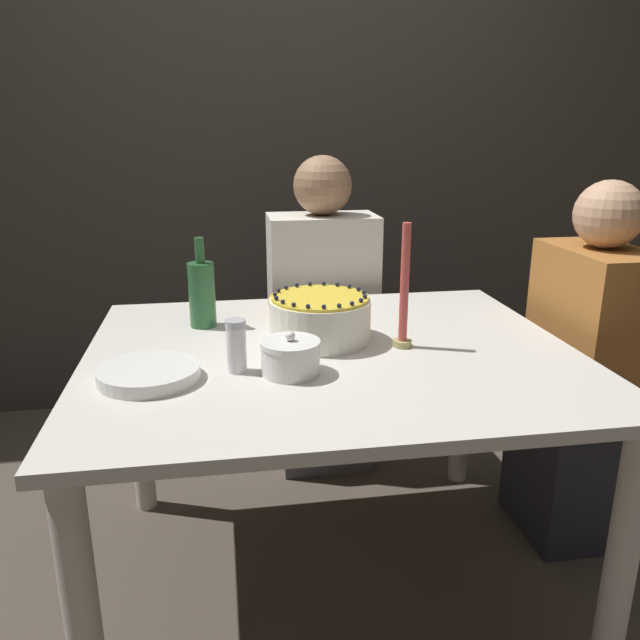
{
  "coord_description": "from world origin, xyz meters",
  "views": [
    {
      "loc": [
        -0.28,
        -1.53,
        1.29
      ],
      "look_at": [
        -0.02,
        0.08,
        0.79
      ],
      "focal_mm": 35.0,
      "sensor_mm": 36.0,
      "label": 1
    }
  ],
  "objects_px": {
    "candle": "(404,296)",
    "cake": "(320,319)",
    "sugar_shaker": "(236,346)",
    "sugar_bowl": "(290,357)",
    "person_man_blue_shirt": "(322,334)",
    "person_woman_floral": "(585,390)",
    "bottle": "(202,293)"
  },
  "relations": [
    {
      "from": "candle",
      "to": "cake",
      "type": "bearing_deg",
      "value": 157.88
    },
    {
      "from": "sugar_shaker",
      "to": "candle",
      "type": "relative_size",
      "value": 0.39
    },
    {
      "from": "cake",
      "to": "candle",
      "type": "distance_m",
      "value": 0.24
    },
    {
      "from": "cake",
      "to": "sugar_bowl",
      "type": "relative_size",
      "value": 1.93
    },
    {
      "from": "candle",
      "to": "person_man_blue_shirt",
      "type": "bearing_deg",
      "value": 97.16
    },
    {
      "from": "cake",
      "to": "candle",
      "type": "relative_size",
      "value": 0.83
    },
    {
      "from": "sugar_bowl",
      "to": "person_woman_floral",
      "type": "xyz_separation_m",
      "value": [
        0.97,
        0.28,
        -0.28
      ]
    },
    {
      "from": "sugar_bowl",
      "to": "sugar_shaker",
      "type": "height_order",
      "value": "sugar_shaker"
    },
    {
      "from": "person_man_blue_shirt",
      "to": "sugar_shaker",
      "type": "bearing_deg",
      "value": 67.73
    },
    {
      "from": "candle",
      "to": "bottle",
      "type": "height_order",
      "value": "candle"
    },
    {
      "from": "sugar_bowl",
      "to": "bottle",
      "type": "distance_m",
      "value": 0.47
    },
    {
      "from": "cake",
      "to": "person_woman_floral",
      "type": "bearing_deg",
      "value": 3.66
    },
    {
      "from": "person_woman_floral",
      "to": "sugar_bowl",
      "type": "bearing_deg",
      "value": 106.33
    },
    {
      "from": "sugar_shaker",
      "to": "person_man_blue_shirt",
      "type": "height_order",
      "value": "person_man_blue_shirt"
    },
    {
      "from": "sugar_bowl",
      "to": "sugar_shaker",
      "type": "relative_size",
      "value": 1.11
    },
    {
      "from": "sugar_shaker",
      "to": "sugar_bowl",
      "type": "bearing_deg",
      "value": -15.32
    },
    {
      "from": "candle",
      "to": "person_woman_floral",
      "type": "relative_size",
      "value": 0.29
    },
    {
      "from": "cake",
      "to": "sugar_shaker",
      "type": "height_order",
      "value": "cake"
    },
    {
      "from": "cake",
      "to": "sugar_bowl",
      "type": "height_order",
      "value": "cake"
    },
    {
      "from": "sugar_shaker",
      "to": "person_woman_floral",
      "type": "xyz_separation_m",
      "value": [
        1.09,
        0.25,
        -0.3
      ]
    },
    {
      "from": "sugar_bowl",
      "to": "candle",
      "type": "bearing_deg",
      "value": 24.28
    },
    {
      "from": "cake",
      "to": "person_man_blue_shirt",
      "type": "xyz_separation_m",
      "value": [
        0.12,
        0.66,
        -0.27
      ]
    },
    {
      "from": "cake",
      "to": "sugar_bowl",
      "type": "distance_m",
      "value": 0.25
    },
    {
      "from": "sugar_bowl",
      "to": "cake",
      "type": "bearing_deg",
      "value": 64.69
    },
    {
      "from": "cake",
      "to": "sugar_shaker",
      "type": "xyz_separation_m",
      "value": [
        -0.23,
        -0.19,
        0.0
      ]
    },
    {
      "from": "person_man_blue_shirt",
      "to": "candle",
      "type": "bearing_deg",
      "value": 97.16
    },
    {
      "from": "person_man_blue_shirt",
      "to": "cake",
      "type": "bearing_deg",
      "value": 80.02
    },
    {
      "from": "sugar_shaker",
      "to": "candle",
      "type": "xyz_separation_m",
      "value": [
        0.44,
        0.11,
        0.07
      ]
    },
    {
      "from": "sugar_shaker",
      "to": "bottle",
      "type": "xyz_separation_m",
      "value": [
        -0.09,
        0.38,
        0.04
      ]
    },
    {
      "from": "candle",
      "to": "person_woman_floral",
      "type": "xyz_separation_m",
      "value": [
        0.65,
        0.14,
        -0.37
      ]
    },
    {
      "from": "cake",
      "to": "sugar_shaker",
      "type": "distance_m",
      "value": 0.3
    },
    {
      "from": "sugar_shaker",
      "to": "candle",
      "type": "distance_m",
      "value": 0.46
    }
  ]
}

